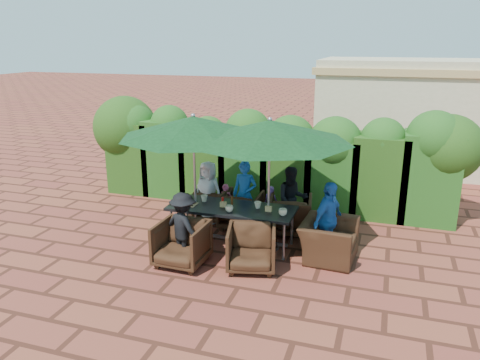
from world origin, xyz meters
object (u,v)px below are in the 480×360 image
(dining_table, at_px, (232,211))
(umbrella_right, at_px, (270,131))
(chair_far_right, at_px, (290,213))
(umbrella_left, at_px, (193,127))
(chair_far_mid, at_px, (241,208))
(chair_near_right, at_px, (251,246))
(chair_end_right, at_px, (329,234))
(chair_far_left, at_px, (213,203))
(chair_near_left, at_px, (181,242))

(dining_table, xyz_separation_m, umbrella_right, (0.69, 0.06, 1.54))
(umbrella_right, relative_size, chair_far_right, 3.46)
(umbrella_left, bearing_deg, chair_far_mid, 51.23)
(chair_far_mid, bearing_deg, chair_near_right, 112.47)
(chair_far_mid, bearing_deg, dining_table, 95.25)
(chair_end_right, bearing_deg, umbrella_right, 89.30)
(chair_far_left, relative_size, chair_end_right, 0.72)
(chair_far_mid, bearing_deg, chair_far_left, -17.21)
(dining_table, bearing_deg, chair_near_left, -117.62)
(dining_table, height_order, chair_far_left, chair_far_left)
(umbrella_left, xyz_separation_m, chair_end_right, (2.57, -0.07, -1.75))
(chair_far_right, bearing_deg, chair_near_right, 71.34)
(umbrella_left, distance_m, chair_far_right, 2.60)
(chair_far_right, xyz_separation_m, chair_near_right, (-0.30, -1.71, -0.01))
(chair_near_right, distance_m, chair_end_right, 1.43)
(chair_far_left, relative_size, chair_near_left, 0.91)
(chair_far_mid, relative_size, chair_near_right, 1.00)
(chair_far_mid, height_order, chair_far_right, chair_far_right)
(chair_far_left, xyz_separation_m, chair_end_right, (2.62, -1.10, 0.08))
(umbrella_right, relative_size, chair_end_right, 2.78)
(chair_near_left, xyz_separation_m, chair_near_right, (1.19, 0.22, -0.01))
(umbrella_left, distance_m, chair_far_mid, 2.08)
(chair_far_mid, relative_size, chair_near_left, 0.98)
(dining_table, relative_size, chair_far_mid, 2.86)
(umbrella_left, xyz_separation_m, chair_far_right, (1.69, 0.83, -1.79))
(chair_far_left, distance_m, chair_far_right, 1.74)
(umbrella_left, bearing_deg, chair_near_right, -32.33)
(chair_end_right, bearing_deg, dining_table, 92.71)
(chair_far_right, relative_size, chair_near_right, 1.03)
(chair_far_left, distance_m, chair_near_right, 2.38)
(chair_far_left, bearing_deg, chair_near_right, 119.87)
(umbrella_left, height_order, umbrella_right, same)
(chair_far_mid, height_order, chair_near_right, chair_far_mid)
(chair_near_right, bearing_deg, chair_end_right, 20.57)
(chair_far_mid, xyz_separation_m, chair_end_right, (1.91, -0.89, 0.05))
(chair_far_left, height_order, chair_near_left, chair_near_left)
(umbrella_right, distance_m, chair_near_right, 2.01)
(umbrella_right, xyz_separation_m, chair_far_mid, (-0.78, 0.80, -1.80))
(chair_far_left, height_order, chair_far_right, chair_far_right)
(chair_near_left, relative_size, chair_end_right, 0.80)
(chair_far_right, bearing_deg, chair_far_mid, -7.88)
(umbrella_left, height_order, chair_far_left, umbrella_left)
(umbrella_left, relative_size, chair_far_right, 3.25)
(umbrella_left, bearing_deg, chair_near_left, -79.79)
(umbrella_left, height_order, chair_near_left, umbrella_left)
(chair_far_mid, distance_m, chair_end_right, 2.11)
(chair_near_right, bearing_deg, umbrella_left, 133.94)
(umbrella_right, height_order, chair_far_left, umbrella_right)
(chair_far_left, xyz_separation_m, chair_near_left, (0.24, -2.12, 0.04))
(dining_table, xyz_separation_m, chair_far_mid, (-0.09, 0.86, -0.26))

